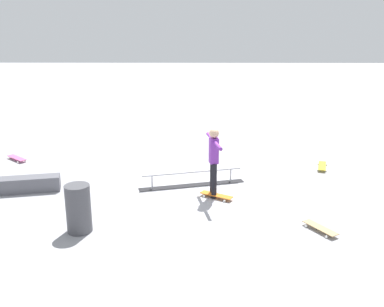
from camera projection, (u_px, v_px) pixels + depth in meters
name	position (u px, v px, depth m)	size (l,w,h in m)	color
ground_plane	(187.00, 186.00, 11.47)	(60.00, 60.00, 0.00)	#9E9EA3
grind_rail	(192.00, 179.00, 11.46)	(2.68, 0.93, 0.38)	black
skate_ledge	(13.00, 185.00, 11.01)	(2.19, 0.39, 0.37)	#595960
skater_main	(214.00, 158.00, 10.51)	(0.33, 1.34, 1.68)	black
skateboard_main	(216.00, 195.00, 10.70)	(0.79, 0.58, 0.09)	orange
loose_skateboard_pink	(17.00, 158.00, 13.46)	(0.73, 0.68, 0.09)	#E05993
loose_skateboard_natural	(320.00, 228.00, 9.06)	(0.59, 0.78, 0.09)	tan
loose_skateboard_yellow	(322.00, 166.00, 12.76)	(0.41, 0.82, 0.09)	yellow
trash_bin	(78.00, 209.00, 8.95)	(0.50, 0.50, 0.98)	#47474C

